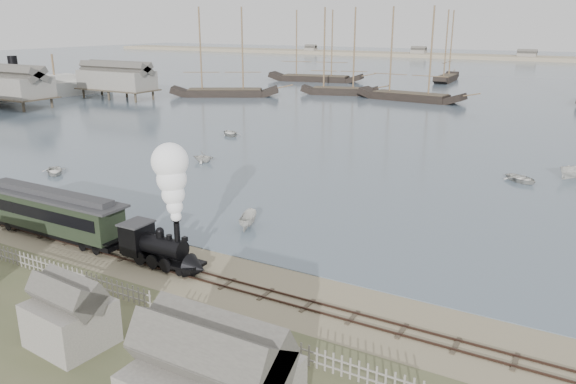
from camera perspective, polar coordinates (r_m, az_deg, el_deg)
The scene contains 23 objects.
ground at distance 42.11m, azimuth -10.17°, elevation -6.66°, with size 600.00×600.00×0.00m, color gray.
harbor_water at distance 201.59m, azimuth 22.86°, elevation 10.89°, with size 600.00×336.00×0.06m, color #435260.
rail_track at distance 40.73m, azimuth -11.98°, elevation -7.55°, with size 120.00×1.80×0.16m.
picket_fence_west at distance 42.22m, azimuth -23.23°, elevation -7.78°, with size 19.00×0.10×1.20m, color slate, non-canonical shape.
picket_fence_east at distance 30.25m, azimuth -0.49°, elevation -16.48°, with size 15.00×0.10×1.20m, color slate, non-canonical shape.
shed_mid at distance 33.42m, azimuth -20.98°, elevation -14.21°, with size 4.00×3.50×3.60m, color slate, non-canonical shape.
western_wharf at distance 123.34m, azimuth -26.11°, elevation 9.37°, with size 36.00×56.00×8.00m, color slate, non-canonical shape.
far_spit at distance 280.94m, azimuth 25.10°, elevation 11.97°, with size 500.00×20.00×1.80m, color tan.
locomotive at distance 39.13m, azimuth -12.06°, elevation -2.34°, with size 6.92×2.58×8.63m.
passenger_coach at distance 48.28m, azimuth -22.77°, elevation -1.87°, with size 14.33×2.76×3.48m.
beached_dinghy at distance 43.49m, azimuth -13.29°, elevation -5.48°, with size 3.98×2.84×0.82m, color beige.
steamship at distance 139.34m, azimuth -26.00°, elevation 10.38°, with size 43.46×7.24×9.51m, color beige, non-canonical shape.
rowboat_0 at distance 68.92m, azimuth -22.66°, elevation 1.98°, with size 3.65×2.61×0.76m, color beige.
rowboat_1 at distance 69.82m, azimuth -8.61°, elevation 3.57°, with size 2.65×2.29×1.40m, color beige.
rowboat_2 at distance 47.27m, azimuth -4.14°, elevation -2.89°, with size 3.17×1.19×1.22m, color beige.
rowboat_3 at distance 65.52m, azimuth 22.64°, elevation 1.27°, with size 3.79×2.70×0.78m, color beige.
rowboat_5 at distance 69.50m, azimuth 27.23°, elevation 1.88°, with size 4.15×1.56×1.60m, color beige.
rowboat_6 at distance 86.34m, azimuth -5.92°, elevation 6.01°, with size 3.80×2.71×0.79m, color beige.
schooner_0 at distance 132.02m, azimuth -6.56°, elevation 13.95°, with size 24.71×5.70×20.00m, color black, non-canonical shape.
schooner_1 at distance 134.54m, azimuth 5.37°, elevation 14.04°, with size 18.17×4.19×20.00m, color black, non-canonical shape.
schooner_2 at distance 126.68m, azimuth 12.57°, elevation 13.55°, with size 23.78×5.49×20.00m, color black, non-canonical shape.
schooner_6 at distance 165.47m, azimuth 2.85°, elevation 14.61°, with size 27.47×6.34×20.00m, color black, non-canonical shape.
schooner_7 at distance 171.29m, azimuth 16.03°, elevation 14.08°, with size 19.15×4.42×20.00m, color black, non-canonical shape.
Camera 1 is at (25.24, -29.31, 16.65)m, focal length 35.00 mm.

